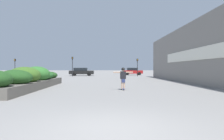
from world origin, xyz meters
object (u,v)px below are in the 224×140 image
Objects in this scene: skateboard at (123,89)px; car_center_left at (81,72)px; car_leftmost at (31,71)px; traffic_light_left at (72,63)px; traffic_light_right at (137,64)px; car_center_right at (133,71)px; traffic_light_far_left at (15,64)px; skateboarder at (123,76)px.

car_center_left is (-6.04, 28.01, 0.74)m from skateboard.
car_center_left is (10.45, -2.30, 0.01)m from car_leftmost.
traffic_light_left reaches higher than traffic_light_right.
car_leftmost is at bearing 166.12° from traffic_light_right.
car_center_right is 23.13m from traffic_light_far_left.
skateboard is 0.17× the size of traffic_light_left.
traffic_light_right is (0.06, -6.67, 1.40)m from car_center_right.
car_leftmost is at bearing -85.95° from car_center_right.
traffic_light_far_left is at bearing 165.75° from car_leftmost.
traffic_light_left is at bearing -120.05° from car_leftmost.
car_center_right is 13.65m from traffic_light_left.
traffic_light_left is (9.18, -5.31, 1.60)m from car_leftmost.
car_leftmost is 1.16× the size of car_center_right.
skateboarder is 28.66m from car_center_left.
skateboarder is 0.35× the size of car_center_right.
car_center_right reaches higher than skateboard.
car_center_right is at bearing 74.72° from skateboard.
traffic_light_far_left is at bearing 177.99° from traffic_light_left.
traffic_light_right reaches higher than car_center_right.
car_leftmost is at bearing 111.19° from skateboarder.
skateboard is at bearing -151.46° from car_leftmost.
traffic_light_far_left is at bearing -73.84° from car_center_right.
traffic_light_left is 10.44m from traffic_light_far_left.
car_leftmost is 20.97m from car_center_right.
skateboarder is at bearing 77.89° from skateboard.
car_center_left is at bearing -102.44° from car_leftmost.
car_leftmost is 5.29m from traffic_light_far_left.
traffic_light_left is (-7.31, 25.01, 1.45)m from skateboarder.
skateboarder is at bearing -100.14° from traffic_light_right.
traffic_light_left is 1.11× the size of traffic_light_far_left.
car_leftmost and car_center_left have the same top height.
car_leftmost is 1.46× the size of traffic_light_far_left.
traffic_light_right is at bearing -0.62° from traffic_light_far_left.
traffic_light_far_left is (-22.24, 0.24, -0.02)m from traffic_light_right.
car_center_right is at bearing 109.88° from car_center_left.
traffic_light_right is (10.53, -2.88, 1.40)m from car_center_left.
skateboard is 25.62m from traffic_light_right.
car_leftmost is at bearing 75.75° from traffic_light_far_left.
car_center_left is 11.01m from traffic_light_right.
traffic_light_far_left is (-17.74, 25.37, 2.12)m from skateboard.
car_center_right is at bearing 90.55° from traffic_light_right.
car_leftmost is (-16.49, 30.32, -0.15)m from skateboarder.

